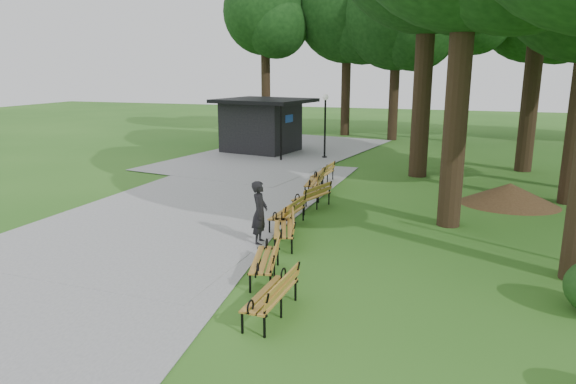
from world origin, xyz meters
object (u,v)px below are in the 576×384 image
(bench_3, at_px, (287,213))
(bench_1, at_px, (265,260))
(person, at_px, (260,213))
(kiosk, at_px, (261,125))
(bench_4, at_px, (312,196))
(bench_6, at_px, (322,174))
(bench_0, at_px, (271,295))
(lamp_post, at_px, (325,113))
(bench_5, at_px, (314,182))
(bench_2, at_px, (283,228))
(dirt_mound, at_px, (509,194))

(bench_3, bearing_deg, bench_1, 14.96)
(person, distance_m, kiosk, 16.30)
(kiosk, height_order, bench_4, kiosk)
(bench_1, xyz_separation_m, bench_6, (-1.25, 10.15, 0.00))
(kiosk, distance_m, bench_1, 18.76)
(bench_0, distance_m, bench_3, 5.87)
(person, height_order, bench_6, person)
(person, bearing_deg, bench_3, -13.69)
(bench_4, bearing_deg, lamp_post, -151.98)
(lamp_post, relative_size, bench_5, 1.80)
(lamp_post, relative_size, bench_6, 1.80)
(kiosk, bearing_deg, bench_2, -55.91)
(kiosk, distance_m, lamp_post, 4.29)
(kiosk, distance_m, dirt_mound, 15.33)
(lamp_post, bearing_deg, bench_5, -78.60)
(kiosk, height_order, bench_2, kiosk)
(dirt_mound, bearing_deg, bench_0, -115.67)
(bench_3, bearing_deg, lamp_post, -166.93)
(person, relative_size, bench_3, 0.93)
(lamp_post, xyz_separation_m, bench_4, (2.12, -10.18, -1.99))
(bench_0, height_order, bench_3, same)
(person, bearing_deg, bench_2, -77.83)
(bench_3, height_order, bench_4, same)
(kiosk, height_order, dirt_mound, kiosk)
(bench_1, xyz_separation_m, bench_5, (-1.15, 8.51, 0.00))
(bench_1, distance_m, bench_4, 6.25)
(bench_5, bearing_deg, bench_6, 177.09)
(bench_4, bearing_deg, person, 11.14)
(kiosk, height_order, bench_6, kiosk)
(person, xyz_separation_m, bench_0, (1.75, -3.95, -0.44))
(person, distance_m, bench_5, 6.30)
(person, bearing_deg, bench_5, -4.75)
(bench_2, bearing_deg, bench_6, 168.08)
(bench_0, distance_m, bench_6, 12.04)
(kiosk, height_order, bench_1, kiosk)
(person, height_order, kiosk, kiosk)
(kiosk, relative_size, bench_0, 2.56)
(bench_4, bearing_deg, dirt_mound, 128.89)
(dirt_mound, xyz_separation_m, bench_4, (-6.52, -2.72, 0.05))
(person, distance_m, bench_1, 2.47)
(bench_0, relative_size, bench_2, 1.00)
(person, height_order, bench_4, person)
(kiosk, height_order, bench_5, kiosk)
(bench_2, distance_m, bench_6, 7.77)
(bench_2, height_order, bench_4, same)
(bench_0, distance_m, bench_5, 10.41)
(bench_2, xyz_separation_m, bench_3, (-0.39, 1.51, 0.00))
(person, xyz_separation_m, bench_3, (0.22, 1.71, -0.44))
(bench_3, height_order, bench_5, same)
(person, distance_m, bench_0, 4.35)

